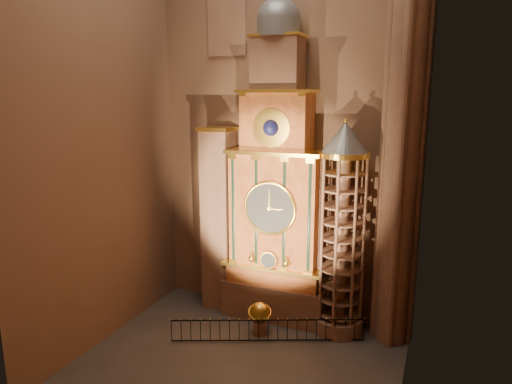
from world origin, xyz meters
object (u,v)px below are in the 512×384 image
at_px(astronomical_clock, 277,197).
at_px(portrait_tower, 219,219).
at_px(celestial_globe, 260,315).
at_px(stair_turret, 341,232).
at_px(iron_railing, 268,330).

height_order(astronomical_clock, portrait_tower, astronomical_clock).
xyz_separation_m(portrait_tower, celestial_globe, (3.35, -2.18, -4.13)).
relative_size(portrait_tower, stair_turret, 0.94).
height_order(stair_turret, iron_railing, stair_turret).
bearing_deg(stair_turret, portrait_tower, 177.67).
xyz_separation_m(stair_turret, celestial_globe, (-3.55, -1.90, -4.25)).
bearing_deg(celestial_globe, iron_railing, -40.04).
bearing_deg(stair_turret, astronomical_clock, 175.70).
height_order(stair_turret, celestial_globe, stair_turret).
xyz_separation_m(portrait_tower, iron_railing, (4.02, -2.74, -4.53)).
bearing_deg(astronomical_clock, portrait_tower, 179.71).
height_order(astronomical_clock, celestial_globe, astronomical_clock).
distance_m(celestial_globe, iron_railing, 0.96).
height_order(portrait_tower, iron_railing, portrait_tower).
distance_m(astronomical_clock, portrait_tower, 3.73).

